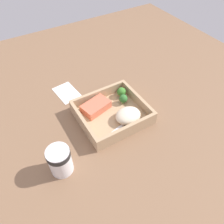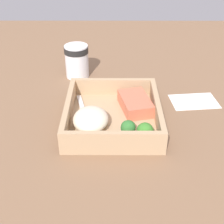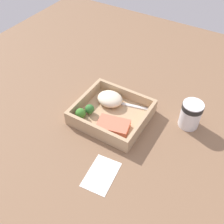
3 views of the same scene
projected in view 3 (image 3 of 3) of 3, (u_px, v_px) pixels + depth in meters
ground_plane at (112, 119)px, 93.37cm from camera, size 160.00×160.00×2.00cm
takeout_tray at (112, 116)px, 92.23cm from camera, size 24.24×21.89×1.20cm
tray_rim at (112, 111)px, 90.32cm from camera, size 24.24×21.89×4.18cm
salmon_fillet at (113, 126)px, 86.03cm from camera, size 11.57×8.71×3.06cm
mashed_potatoes at (110, 99)px, 94.68cm from camera, size 9.43×7.96×4.11cm
broccoli_floret_1 at (90, 109)px, 90.91cm from camera, size 3.25×3.25×3.81cm
broccoli_floret_2 at (81, 114)px, 89.22cm from camera, size 3.62×3.62×4.11cm
fork at (123, 104)px, 95.44cm from camera, size 15.74×5.38×0.44cm
paper_cup at (191, 113)px, 86.45cm from camera, size 7.03×7.03×9.67cm
receipt_slip at (101, 174)px, 76.35cm from camera, size 9.20×12.74×0.24cm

